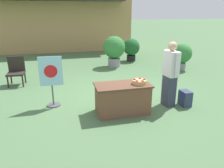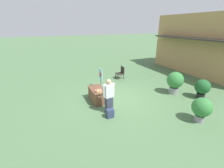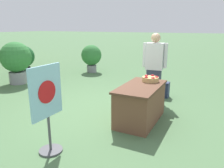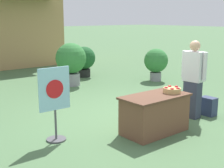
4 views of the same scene
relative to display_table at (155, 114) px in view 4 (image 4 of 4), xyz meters
The scene contains 9 objects.
ground_plane 1.14m from the display_table, 79.01° to the left, with size 120.00×120.00×0.00m, color #4C7047.
display_table is the anchor object (origin of this frame).
apple_basket 0.59m from the display_table, ahead, with size 0.35×0.35×0.13m.
person_visitor 1.43m from the display_table, ahead, with size 0.30×0.61×1.72m.
backpack 1.77m from the display_table, ahead, with size 0.24×0.34×0.42m.
poster_board 1.93m from the display_table, 153.18° to the left, with size 0.60×0.36×1.35m.
potted_plant_far_right 6.08m from the display_table, 68.87° to the left, with size 0.84×0.84×1.14m.
potted_plant_near_left 4.84m from the display_table, 77.65° to the left, with size 1.00×1.00×1.39m.
potted_plant_far_left 5.10m from the display_table, 42.87° to the left, with size 0.84×0.84×1.14m.
Camera 4 is at (-4.49, -5.03, 2.22)m, focal length 50.00 mm.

